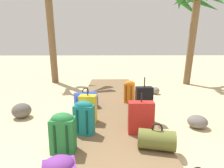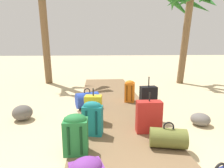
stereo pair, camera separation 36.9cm
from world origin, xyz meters
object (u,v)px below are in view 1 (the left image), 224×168
(duffel_bag_blue, at_px, (86,99))
(backpack_green, at_px, (63,132))
(backpack_orange, at_px, (129,91))
(backpack_teal, at_px, (84,117))
(suitcase_red, at_px, (141,118))
(suitcase_black, at_px, (144,103))
(suitcase_yellow, at_px, (88,109))
(duffel_bag_olive, at_px, (157,140))
(palm_tree_far_right, at_px, (196,8))

(duffel_bag_blue, distance_m, backpack_green, 2.07)
(backpack_orange, bearing_deg, backpack_teal, -117.49)
(suitcase_red, bearing_deg, suitcase_black, 75.31)
(suitcase_yellow, bearing_deg, backpack_green, -102.38)
(duffel_bag_blue, bearing_deg, duffel_bag_olive, -57.66)
(suitcase_yellow, bearing_deg, backpack_orange, 54.34)
(backpack_orange, bearing_deg, suitcase_red, -90.36)
(palm_tree_far_right, bearing_deg, suitcase_red, -121.85)
(duffel_bag_blue, bearing_deg, suitcase_red, -52.54)
(suitcase_black, relative_size, palm_tree_far_right, 0.22)
(duffel_bag_blue, relative_size, palm_tree_far_right, 0.16)
(backpack_orange, height_order, suitcase_black, suitcase_black)
(suitcase_black, xyz_separation_m, suitcase_red, (-0.18, -0.69, -0.06))
(backpack_teal, xyz_separation_m, palm_tree_far_right, (3.87, 4.66, 2.68))
(backpack_orange, relative_size, palm_tree_far_right, 0.15)
(suitcase_yellow, bearing_deg, suitcase_black, 7.63)
(duffel_bag_blue, distance_m, suitcase_yellow, 0.97)
(palm_tree_far_right, bearing_deg, backpack_green, -128.16)
(backpack_orange, bearing_deg, backpack_green, -116.35)
(suitcase_yellow, height_order, backpack_teal, suitcase_yellow)
(suitcase_black, height_order, suitcase_yellow, suitcase_black)
(backpack_teal, bearing_deg, duffel_bag_olive, -24.87)
(suitcase_black, xyz_separation_m, palm_tree_far_right, (2.70, 3.96, 2.65))
(backpack_orange, xyz_separation_m, palm_tree_far_right, (2.87, 2.74, 2.68))
(backpack_orange, distance_m, suitcase_yellow, 1.69)
(duffel_bag_blue, height_order, palm_tree_far_right, palm_tree_far_right)
(suitcase_yellow, height_order, suitcase_red, suitcase_red)
(suitcase_black, relative_size, suitcase_red, 1.22)
(backpack_teal, distance_m, duffel_bag_olive, 1.26)
(backpack_teal, height_order, palm_tree_far_right, palm_tree_far_right)
(backpack_green, bearing_deg, suitcase_black, 42.10)
(duffel_bag_blue, xyz_separation_m, suitcase_yellow, (0.16, -0.95, 0.08))
(suitcase_yellow, relative_size, backpack_teal, 1.18)
(backpack_green, relative_size, suitcase_yellow, 0.84)
(suitcase_black, bearing_deg, suitcase_red, -104.69)
(duffel_bag_blue, relative_size, duffel_bag_olive, 1.07)
(duffel_bag_olive, height_order, suitcase_red, suitcase_red)
(backpack_orange, relative_size, suitcase_red, 0.82)
(backpack_green, height_order, suitcase_yellow, suitcase_yellow)
(backpack_orange, height_order, backpack_green, backpack_orange)
(duffel_bag_olive, relative_size, suitcase_red, 0.81)
(duffel_bag_blue, relative_size, suitcase_red, 0.87)
(backpack_green, xyz_separation_m, duffel_bag_olive, (1.36, 0.04, -0.16))
(suitcase_black, height_order, backpack_green, suitcase_black)
(backpack_green, xyz_separation_m, backpack_teal, (0.23, 0.56, 0.00))
(backpack_orange, xyz_separation_m, suitcase_red, (-0.01, -1.91, -0.03))
(backpack_orange, distance_m, backpack_green, 2.77)
(suitcase_red, height_order, palm_tree_far_right, palm_tree_far_right)
(backpack_orange, xyz_separation_m, suitcase_yellow, (-0.99, -1.38, -0.04))
(duffel_bag_olive, xyz_separation_m, suitcase_red, (-0.15, 0.54, 0.13))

